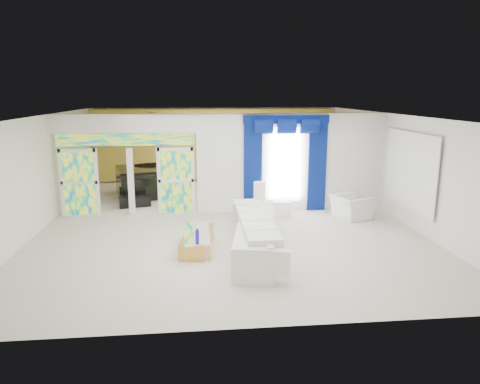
{
  "coord_description": "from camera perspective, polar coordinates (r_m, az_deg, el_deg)",
  "views": [
    {
      "loc": [
        -0.81,
        -12.19,
        3.61
      ],
      "look_at": [
        0.3,
        -1.2,
        1.1
      ],
      "focal_mm": 32.9,
      "sensor_mm": 36.0,
      "label": 1
    }
  ],
  "objects": [
    {
      "name": "coffee_table",
      "position": [
        10.46,
        -5.56,
        -6.34
      ],
      "size": [
        0.85,
        1.78,
        0.38
      ],
      "primitive_type": "cube",
      "rotation": [
        0.0,
        0.0,
        -0.17
      ],
      "color": "#C58A3D",
      "rests_on": "ground"
    },
    {
      "name": "armchair",
      "position": [
        13.29,
        14.14,
        -1.87
      ],
      "size": [
        1.17,
        1.25,
        0.67
      ],
      "primitive_type": "imported",
      "rotation": [
        0.0,
        0.0,
        1.89
      ],
      "color": "silver",
      "rests_on": "ground"
    },
    {
      "name": "stained_panel_right",
      "position": [
        13.46,
        -8.28,
        1.49
      ],
      "size": [
        0.95,
        0.04,
        2.0
      ],
      "primitive_type": "cube",
      "color": "#994C3F",
      "rests_on": "ground"
    },
    {
      "name": "gold_curtains",
      "position": [
        18.23,
        -3.2,
        6.14
      ],
      "size": [
        9.7,
        0.12,
        2.9
      ],
      "primitive_type": "cube",
      "color": "gold",
      "rests_on": "ground"
    },
    {
      "name": "table_lamp",
      "position": [
        13.07,
        2.57,
        0.03
      ],
      "size": [
        0.36,
        0.36,
        0.58
      ],
      "primitive_type": "cylinder",
      "color": "white",
      "rests_on": "console_table"
    },
    {
      "name": "console_table",
      "position": [
        13.24,
        3.83,
        -2.08
      ],
      "size": [
        1.32,
        0.5,
        0.43
      ],
      "primitive_type": "cube",
      "rotation": [
        0.0,
        0.0,
        -0.07
      ],
      "color": "white",
      "rests_on": "ground"
    },
    {
      "name": "tv_console",
      "position": [
        15.36,
        -20.0,
        -0.13
      ],
      "size": [
        0.55,
        0.51,
        0.76
      ],
      "primitive_type": "cube",
      "rotation": [
        0.0,
        0.0,
        -0.06
      ],
      "color": "#A68953",
      "rests_on": "ground"
    },
    {
      "name": "floor",
      "position": [
        12.73,
        -1.89,
        -3.67
      ],
      "size": [
        12.0,
        12.0,
        0.0
      ],
      "primitive_type": "plane",
      "color": "#B7AF9E",
      "rests_on": "ground"
    },
    {
      "name": "blue_pelmet",
      "position": [
        13.36,
        6.03,
        9.35
      ],
      "size": [
        2.6,
        0.12,
        0.25
      ],
      "primitive_type": "cube",
      "color": "#04084B",
      "rests_on": "dividing_wall"
    },
    {
      "name": "blue_drape_left",
      "position": [
        13.35,
        1.67,
        3.27
      ],
      "size": [
        0.55,
        0.1,
        2.8
      ],
      "primitive_type": "cube",
      "color": "#04084B",
      "rests_on": "ground"
    },
    {
      "name": "stained_panel_left",
      "position": [
        13.88,
        -20.11,
        1.18
      ],
      "size": [
        0.95,
        0.04,
        2.0
      ],
      "primitive_type": "cube",
      "color": "#994C3F",
      "rests_on": "ground"
    },
    {
      "name": "dividing_wall",
      "position": [
        13.68,
        6.82,
        3.84
      ],
      "size": [
        5.7,
        0.18,
        3.0
      ],
      "primitive_type": "cube",
      "color": "white",
      "rests_on": "ground"
    },
    {
      "name": "dividing_header",
      "position": [
        13.37,
        -14.7,
        8.6
      ],
      "size": [
        4.3,
        0.18,
        0.55
      ],
      "primitive_type": "cube",
      "color": "white",
      "rests_on": "dividing_wall"
    },
    {
      "name": "piano_bench",
      "position": [
        14.58,
        -13.49,
        -1.22
      ],
      "size": [
        1.05,
        0.63,
        0.33
      ],
      "primitive_type": "cube",
      "rotation": [
        0.0,
        0.0,
        0.26
      ],
      "color": "black",
      "rests_on": "ground"
    },
    {
      "name": "wall_mirror",
      "position": [
        12.74,
        21.17,
        2.64
      ],
      "size": [
        0.04,
        2.7,
        1.9
      ],
      "primitive_type": "cube",
      "color": "white",
      "rests_on": "ground"
    },
    {
      "name": "grand_piano",
      "position": [
        16.06,
        -12.82,
        1.31
      ],
      "size": [
        1.97,
        2.3,
        1.0
      ],
      "primitive_type": "cube",
      "rotation": [
        0.0,
        0.0,
        0.26
      ],
      "color": "black",
      "rests_on": "ground"
    },
    {
      "name": "white_sofa",
      "position": [
        10.21,
        2.07,
        -5.76
      ],
      "size": [
        1.44,
        3.87,
        0.72
      ],
      "primitive_type": "cube",
      "rotation": [
        0.0,
        0.0,
        -0.17
      ],
      "color": "silver",
      "rests_on": "ground"
    },
    {
      "name": "decanters",
      "position": [
        10.19,
        -5.69,
        -5.21
      ],
      "size": [
        0.16,
        1.02,
        0.24
      ],
      "color": "white",
      "rests_on": "coffee_table"
    },
    {
      "name": "window_pane",
      "position": [
        13.54,
        5.87,
        3.56
      ],
      "size": [
        1.0,
        0.02,
        2.3
      ],
      "primitive_type": "cube",
      "color": "white",
      "rests_on": "dividing_wall"
    },
    {
      "name": "chandelier",
      "position": [
        15.69,
        -11.35,
        9.05
      ],
      "size": [
        0.6,
        0.6,
        0.6
      ],
      "primitive_type": "sphere",
      "color": "gold",
      "rests_on": "ceiling"
    },
    {
      "name": "stained_transom",
      "position": [
        13.41,
        -14.58,
        6.58
      ],
      "size": [
        4.0,
        0.05,
        0.35
      ],
      "primitive_type": "cube",
      "color": "#994C3F",
      "rests_on": "dividing_header"
    },
    {
      "name": "blue_drape_right",
      "position": [
        13.75,
        9.98,
        3.36
      ],
      "size": [
        0.55,
        0.1,
        2.8
      ],
      "primitive_type": "cube",
      "color": "#04084B",
      "rests_on": "ground"
    }
  ]
}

